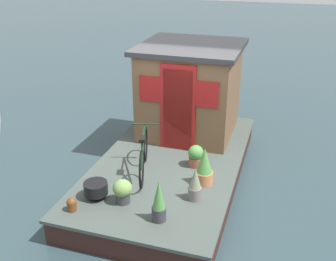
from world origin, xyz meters
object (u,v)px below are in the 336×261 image
object	(u,v)px
potted_plant_rosemary	(195,185)
potted_plant_succulent	(123,191)
potted_plant_sage	(196,156)
mooring_bollard	(72,204)
potted_plant_ivy	(159,202)
bicycle	(144,154)
potted_plant_basil	(204,167)
houseboat_cabin	(190,89)
charcoal_grill	(96,188)

from	to	relation	value
potted_plant_rosemary	potted_plant_succulent	bearing A→B (deg)	112.06
potted_plant_sage	mooring_bollard	bearing A→B (deg)	142.38
potted_plant_ivy	mooring_bollard	xyz separation A→B (m)	(-0.19, 1.40, -0.21)
bicycle	potted_plant_basil	distance (m)	1.15
bicycle	potted_plant_ivy	bearing A→B (deg)	-150.25
houseboat_cabin	potted_plant_ivy	bearing A→B (deg)	-173.11
potted_plant_rosemary	potted_plant_basil	distance (m)	0.53
mooring_bollard	potted_plant_basil	bearing A→B (deg)	-51.97
potted_plant_sage	potted_plant_basil	bearing A→B (deg)	-152.88
potted_plant_succulent	potted_plant_basil	xyz separation A→B (m)	(0.97, -1.13, 0.11)
potted_plant_rosemary	houseboat_cabin	bearing A→B (deg)	16.75
bicycle	potted_plant_basil	size ratio (longest dim) A/B	2.28
potted_plant_ivy	mooring_bollard	size ratio (longest dim) A/B	3.03
bicycle	potted_plant_succulent	world-z (taller)	bicycle
potted_plant_rosemary	bicycle	bearing A→B (deg)	63.22
bicycle	potted_plant_rosemary	bearing A→B (deg)	-116.78
bicycle	houseboat_cabin	bearing A→B (deg)	-8.99
potted_plant_basil	mooring_bollard	size ratio (longest dim) A/B	3.05
houseboat_cabin	potted_plant_rosemary	size ratio (longest dim) A/B	3.63
potted_plant_sage	bicycle	bearing A→B (deg)	121.47
potted_plant_rosemary	potted_plant_basil	bearing A→B (deg)	-3.63
bicycle	potted_plant_basil	bearing A→B (deg)	-91.90
bicycle	charcoal_grill	bearing A→B (deg)	155.32
potted_plant_ivy	potted_plant_sage	size ratio (longest dim) A/B	1.62
potted_plant_sage	mooring_bollard	distance (m)	2.50
potted_plant_rosemary	potted_plant_sage	bearing A→B (deg)	13.21
potted_plant_sage	potted_plant_basil	world-z (taller)	potted_plant_basil
potted_plant_basil	charcoal_grill	world-z (taller)	potted_plant_basil
houseboat_cabin	mooring_bollard	xyz separation A→B (m)	(-3.51, 1.00, -0.88)
bicycle	potted_plant_sage	bearing A→B (deg)	-58.53
potted_plant_succulent	potted_plant_rosemary	bearing A→B (deg)	-67.94
potted_plant_rosemary	charcoal_grill	world-z (taller)	potted_plant_rosemary
potted_plant_ivy	potted_plant_basil	world-z (taller)	potted_plant_basil
bicycle	charcoal_grill	size ratio (longest dim) A/B	3.96
potted_plant_ivy	potted_plant_basil	size ratio (longest dim) A/B	1.00
potted_plant_succulent	houseboat_cabin	bearing A→B (deg)	-5.82
mooring_bollard	potted_plant_sage	bearing A→B (deg)	-37.62
houseboat_cabin	potted_plant_sage	distance (m)	1.80
potted_plant_basil	potted_plant_rosemary	bearing A→B (deg)	176.37
houseboat_cabin	mooring_bollard	world-z (taller)	houseboat_cabin
houseboat_cabin	charcoal_grill	distance (m)	3.27
houseboat_cabin	potted_plant_basil	size ratio (longest dim) A/B	3.06
potted_plant_basil	potted_plant_sage	bearing A→B (deg)	27.12
potted_plant_succulent	potted_plant_rosemary	size ratio (longest dim) A/B	0.71
potted_plant_basil	mooring_bollard	distance (m)	2.32
houseboat_cabin	potted_plant_ivy	world-z (taller)	houseboat_cabin
potted_plant_sage	potted_plant_rosemary	distance (m)	1.12
potted_plant_succulent	potted_plant_basil	size ratio (longest dim) A/B	0.59
potted_plant_ivy	potted_plant_basil	bearing A→B (deg)	-18.75
potted_plant_rosemary	mooring_bollard	distance (m)	2.00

